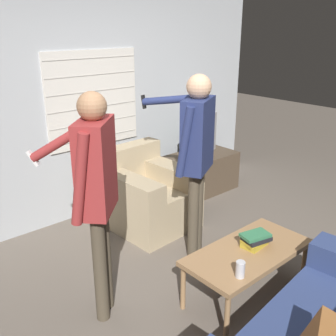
# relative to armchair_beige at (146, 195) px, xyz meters

# --- Properties ---
(ground_plane) EXTENTS (16.00, 16.00, 0.00)m
(ground_plane) POSITION_rel_armchair_beige_xyz_m (-0.32, -1.34, -0.34)
(ground_plane) COLOR #665B51
(wall_back) EXTENTS (5.20, 0.08, 2.55)m
(wall_back) POSITION_rel_armchair_beige_xyz_m (-0.32, 0.69, 0.93)
(wall_back) COLOR #ADB2B7
(wall_back) RESTS_ON ground_plane
(armchair_beige) EXTENTS (0.85, 0.93, 0.85)m
(armchair_beige) POSITION_rel_armchair_beige_xyz_m (0.00, 0.00, 0.00)
(armchair_beige) COLOR tan
(armchair_beige) RESTS_ON ground_plane
(coffee_table) EXTENTS (1.07, 0.53, 0.43)m
(coffee_table) POSITION_rel_armchair_beige_xyz_m (-0.16, -1.51, 0.04)
(coffee_table) COLOR #9E754C
(coffee_table) RESTS_ON ground_plane
(tv_stand) EXTENTS (1.01, 0.55, 0.51)m
(tv_stand) POSITION_rel_armchair_beige_xyz_m (1.08, 0.26, -0.09)
(tv_stand) COLOR #4C3D2D
(tv_stand) RESTS_ON ground_plane
(tv) EXTENTS (0.73, 0.46, 0.51)m
(tv) POSITION_rel_armchair_beige_xyz_m (1.08, 0.27, 0.42)
(tv) COLOR #B2B2B7
(tv) RESTS_ON tv_stand
(person_left_standing) EXTENTS (0.48, 0.78, 1.71)m
(person_left_standing) POSITION_rel_armchair_beige_xyz_m (-1.14, -0.91, 0.74)
(person_left_standing) COLOR #4C4233
(person_left_standing) RESTS_ON ground_plane
(person_right_standing) EXTENTS (0.52, 0.86, 1.72)m
(person_right_standing) POSITION_rel_armchair_beige_xyz_m (-0.02, -0.77, 0.75)
(person_right_standing) COLOR #4C4233
(person_right_standing) RESTS_ON ground_plane
(book_stack) EXTENTS (0.28, 0.19, 0.12)m
(book_stack) POSITION_rel_armchair_beige_xyz_m (-0.08, -1.51, 0.15)
(book_stack) COLOR gold
(book_stack) RESTS_ON coffee_table
(soda_can) EXTENTS (0.07, 0.07, 0.13)m
(soda_can) POSITION_rel_armchair_beige_xyz_m (-0.49, -1.69, 0.15)
(soda_can) COLOR silver
(soda_can) RESTS_ON coffee_table
(spare_remote) EXTENTS (0.05, 0.13, 0.02)m
(spare_remote) POSITION_rel_armchair_beige_xyz_m (0.05, -1.46, 0.10)
(spare_remote) COLOR black
(spare_remote) RESTS_ON coffee_table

